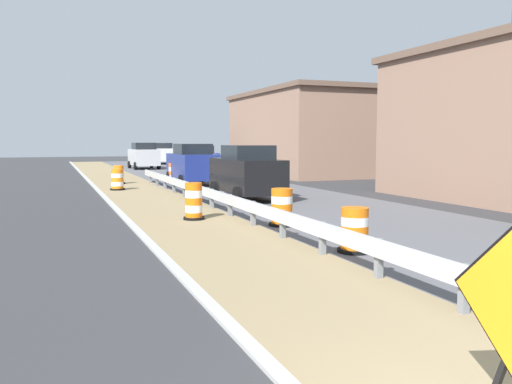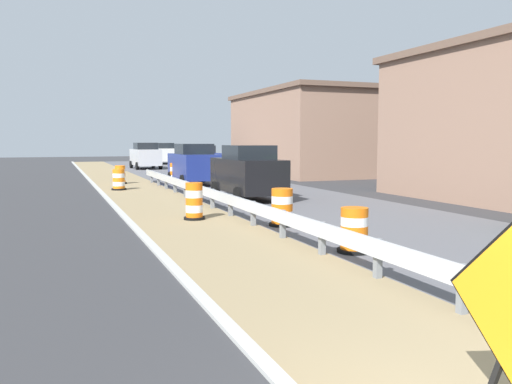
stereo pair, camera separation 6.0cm
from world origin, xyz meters
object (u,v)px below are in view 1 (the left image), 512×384
(traffic_barrel_close, at_px, (282,209))
(traffic_barrel_farther, at_px, (173,174))
(traffic_barrel_nearest, at_px, (355,232))
(car_trailing_near_lane, at_px, (201,159))
(car_lead_near_lane, at_px, (144,156))
(traffic_barrel_farthest, at_px, (119,176))
(car_trailing_far_lane, at_px, (247,172))
(traffic_barrel_far, at_px, (117,181))
(car_lead_far_lane, at_px, (192,164))
(traffic_barrel_mid, at_px, (194,203))
(car_mid_far_lane, at_px, (163,153))

(traffic_barrel_close, height_order, traffic_barrel_farther, traffic_barrel_farther)
(traffic_barrel_nearest, distance_m, car_trailing_near_lane, 29.77)
(traffic_barrel_close, xyz_separation_m, traffic_barrel_farther, (0.42, 15.93, 0.04))
(traffic_barrel_nearest, relative_size, car_lead_near_lane, 0.22)
(traffic_barrel_farthest, bearing_deg, car_trailing_far_lane, -67.61)
(traffic_barrel_nearest, distance_m, traffic_barrel_close, 3.81)
(traffic_barrel_nearest, distance_m, traffic_barrel_far, 16.87)
(traffic_barrel_farther, height_order, traffic_barrel_farthest, traffic_barrel_farther)
(traffic_barrel_farther, distance_m, car_lead_far_lane, 1.59)
(traffic_barrel_farther, relative_size, car_trailing_near_lane, 0.28)
(traffic_barrel_mid, relative_size, traffic_barrel_far, 1.11)
(traffic_barrel_close, distance_m, traffic_barrel_far, 13.13)
(traffic_barrel_mid, distance_m, traffic_barrel_farther, 14.08)
(traffic_barrel_farther, relative_size, car_trailing_far_lane, 0.26)
(traffic_barrel_farthest, xyz_separation_m, car_mid_far_lane, (7.42, 24.44, 0.62))
(car_lead_near_lane, relative_size, car_trailing_near_lane, 1.05)
(traffic_barrel_farthest, bearing_deg, traffic_barrel_close, -81.31)
(traffic_barrel_mid, bearing_deg, car_lead_near_lane, 83.45)
(traffic_barrel_nearest, xyz_separation_m, car_lead_far_lane, (1.19, 18.49, 0.68))
(traffic_barrel_mid, distance_m, car_trailing_far_lane, 5.92)
(traffic_barrel_far, bearing_deg, car_mid_far_lane, 74.28)
(traffic_barrel_farther, bearing_deg, traffic_barrel_nearest, -91.22)
(car_trailing_far_lane, bearing_deg, car_lead_near_lane, -0.51)
(traffic_barrel_mid, height_order, car_mid_far_lane, car_mid_far_lane)
(traffic_barrel_far, distance_m, traffic_barrel_farther, 4.67)
(traffic_barrel_farther, bearing_deg, car_trailing_far_lane, -83.45)
(traffic_barrel_farther, bearing_deg, car_trailing_near_lane, 65.91)
(traffic_barrel_close, relative_size, car_trailing_far_lane, 0.24)
(traffic_barrel_mid, distance_m, car_trailing_near_lane, 24.47)
(traffic_barrel_farthest, bearing_deg, traffic_barrel_farther, -10.87)
(car_lead_far_lane, bearing_deg, traffic_barrel_farther, 31.08)
(car_trailing_near_lane, distance_m, car_mid_far_lane, 15.35)
(traffic_barrel_far, height_order, traffic_barrel_farthest, traffic_barrel_farthest)
(traffic_barrel_close, height_order, car_trailing_far_lane, car_trailing_far_lane)
(traffic_barrel_mid, height_order, car_lead_near_lane, car_lead_near_lane)
(car_lead_near_lane, xyz_separation_m, car_trailing_near_lane, (3.32, -6.35, -0.10))
(traffic_barrel_nearest, xyz_separation_m, traffic_barrel_farthest, (-2.52, 20.30, 0.03))
(traffic_barrel_nearest, bearing_deg, traffic_barrel_farthest, 97.08)
(car_lead_far_lane, bearing_deg, traffic_barrel_far, 113.55)
(car_trailing_near_lane, bearing_deg, car_mid_far_lane, -179.31)
(traffic_barrel_close, xyz_separation_m, traffic_barrel_mid, (-2.02, 2.06, 0.03))
(car_lead_near_lane, bearing_deg, traffic_barrel_nearest, 175.63)
(traffic_barrel_nearest, xyz_separation_m, car_trailing_far_lane, (1.47, 10.62, 0.67))
(traffic_barrel_farther, distance_m, traffic_barrel_farthest, 3.00)
(car_mid_far_lane, bearing_deg, traffic_barrel_far, -15.14)
(traffic_barrel_far, xyz_separation_m, car_mid_far_lane, (7.92, 28.15, 0.62))
(traffic_barrel_mid, height_order, car_trailing_near_lane, car_trailing_near_lane)
(car_mid_far_lane, bearing_deg, traffic_barrel_farther, -9.56)
(traffic_barrel_far, distance_m, car_mid_far_lane, 29.25)
(traffic_barrel_farthest, relative_size, car_lead_near_lane, 0.24)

